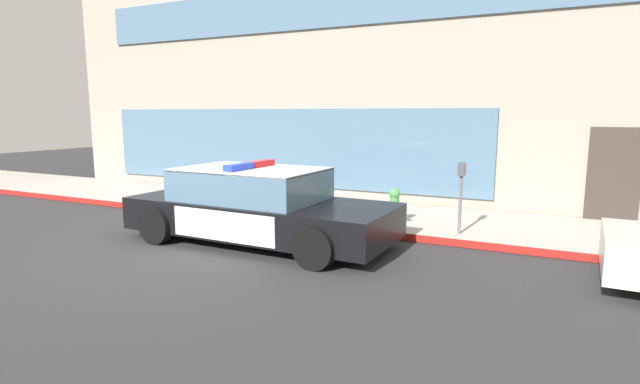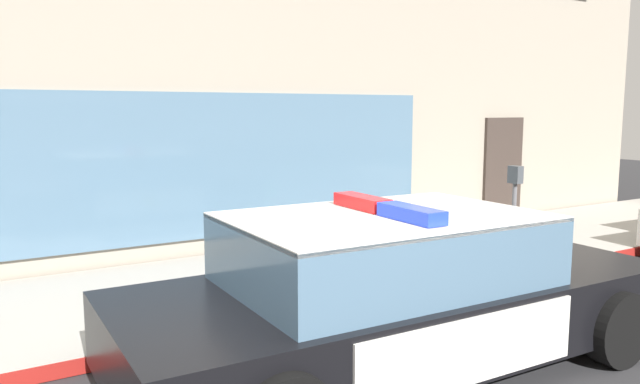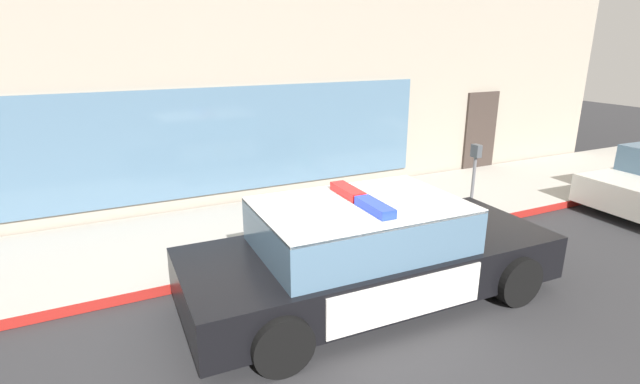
# 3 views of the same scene
# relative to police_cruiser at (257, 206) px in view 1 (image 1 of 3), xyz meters

# --- Properties ---
(ground) EXTENTS (48.00, 48.00, 0.00)m
(ground) POSITION_rel_police_cruiser_xyz_m (-1.04, -0.59, -0.68)
(ground) COLOR #303033
(sidewalk) EXTENTS (48.00, 2.97, 0.15)m
(sidewalk) POSITION_rel_police_cruiser_xyz_m (-1.04, 2.77, -0.61)
(sidewalk) COLOR #B2ADA3
(sidewalk) RESTS_ON ground
(curb_red_paint) EXTENTS (28.80, 0.04, 0.14)m
(curb_red_paint) POSITION_rel_police_cruiser_xyz_m (-1.04, 1.27, -0.61)
(curb_red_paint) COLOR maroon
(curb_red_paint) RESTS_ON ground
(storefront_building) EXTENTS (19.48, 11.49, 7.07)m
(storefront_building) POSITION_rel_police_cruiser_xyz_m (0.16, 9.99, 2.85)
(storefront_building) COLOR gray
(storefront_building) RESTS_ON ground
(police_cruiser) EXTENTS (5.03, 2.24, 1.49)m
(police_cruiser) POSITION_rel_police_cruiser_xyz_m (0.00, 0.00, 0.00)
(police_cruiser) COLOR black
(police_cruiser) RESTS_ON ground
(fire_hydrant) EXTENTS (0.34, 0.39, 0.73)m
(fire_hydrant) POSITION_rel_police_cruiser_xyz_m (2.02, 1.99, -0.18)
(fire_hydrant) COLOR #4C994C
(fire_hydrant) RESTS_ON sidewalk
(parking_meter) EXTENTS (0.12, 0.18, 1.34)m
(parking_meter) POSITION_rel_police_cruiser_xyz_m (3.37, 1.66, 0.40)
(parking_meter) COLOR slate
(parking_meter) RESTS_ON sidewalk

